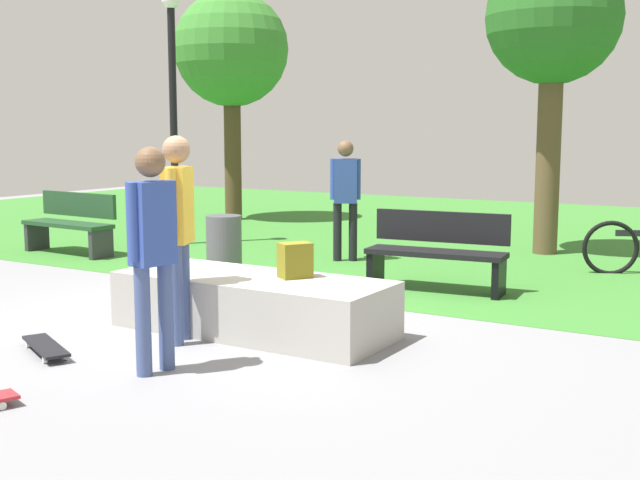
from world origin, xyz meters
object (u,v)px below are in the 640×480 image
concrete_ledge (253,304)px  park_bench_far_right (437,250)px  skater_performing_trick (178,221)px  pedestrian_with_backpack (345,189)px  tree_tall_oak (231,52)px  trash_bin (224,246)px  skateboard_by_ledge (46,346)px  backpack_on_ledge (295,260)px  skater_watching (152,242)px  park_bench_far_left (71,222)px  tree_broad_elm (553,23)px  lamp_post (173,92)px

concrete_ledge → park_bench_far_right: (0.70, 2.67, 0.22)m
skater_performing_trick → pedestrian_with_backpack: skater_performing_trick is taller
tree_tall_oak → trash_bin: (3.78, -5.20, -3.00)m
concrete_ledge → skateboard_by_ledge: (-1.06, -1.50, -0.20)m
backpack_on_ledge → skater_watching: size_ratio=0.18×
skater_watching → skateboard_by_ledge: (-1.15, -0.09, -0.95)m
park_bench_far_left → tree_broad_elm: 7.68m
park_bench_far_right → trash_bin: bearing=-169.6°
concrete_ledge → trash_bin: 2.96m
tree_tall_oak → tree_broad_elm: (6.78, -1.26, -0.01)m
backpack_on_ledge → park_bench_far_left: 5.93m
backpack_on_ledge → park_bench_far_right: bearing=25.8°
park_bench_far_left → tree_tall_oak: 5.77m
backpack_on_ledge → trash_bin: backpack_on_ledge is taller
skateboard_by_ledge → pedestrian_with_backpack: bearing=92.1°
backpack_on_ledge → skateboard_by_ledge: (-1.42, -1.64, -0.62)m
skater_performing_trick → lamp_post: size_ratio=0.45×
concrete_ledge → skater_watching: bearing=-86.4°
tree_tall_oak → park_bench_far_right: bearing=-35.9°
trash_bin → concrete_ledge: bearing=-47.1°
pedestrian_with_backpack → skater_watching: bearing=-76.0°
skateboard_by_ledge → park_bench_far_left: bearing=135.8°
skater_performing_trick → tree_tall_oak: size_ratio=0.39×
pedestrian_with_backpack → park_bench_far_left: bearing=-158.1°
pedestrian_with_backpack → skateboard_by_ledge: bearing=-87.9°
skateboard_by_ledge → park_bench_far_left: (-4.04, 3.94, 0.42)m
tree_tall_oak → tree_broad_elm: 6.90m
tree_tall_oak → skater_performing_trick: bearing=-55.7°
concrete_ledge → skater_performing_trick: size_ratio=1.44×
skateboard_by_ledge → tree_broad_elm: size_ratio=0.18×
backpack_on_ledge → tree_tall_oak: bearing=73.8°
lamp_post → pedestrian_with_backpack: lamp_post is taller
skater_watching → trash_bin: 4.20m
park_bench_far_right → lamp_post: lamp_post is taller
skater_performing_trick → trash_bin: skater_performing_trick is taller
backpack_on_ledge → skateboard_by_ledge: bearing=172.3°
trash_bin → pedestrian_with_backpack: (0.75, 1.81, 0.64)m
skater_watching → park_bench_far_left: (-5.19, 3.85, -0.54)m
backpack_on_ledge → pedestrian_with_backpack: 4.18m
skater_performing_trick → skateboard_by_ledge: bearing=-129.1°
pedestrian_with_backpack → skater_performing_trick: bearing=-78.7°
skateboard_by_ledge → skater_performing_trick: bearing=50.9°
tree_tall_oak → trash_bin: tree_tall_oak is taller
skater_watching → concrete_ledge: bearing=93.6°
park_bench_far_left → park_bench_far_right: bearing=2.2°
park_bench_far_right → tree_broad_elm: size_ratio=0.37×
skateboard_by_ledge → tree_tall_oak: (-4.74, 8.87, 3.33)m
skateboard_by_ledge → park_bench_far_left: size_ratio=0.50×
backpack_on_ledge → lamp_post: 6.39m
skater_performing_trick → tree_broad_elm: bearing=78.8°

